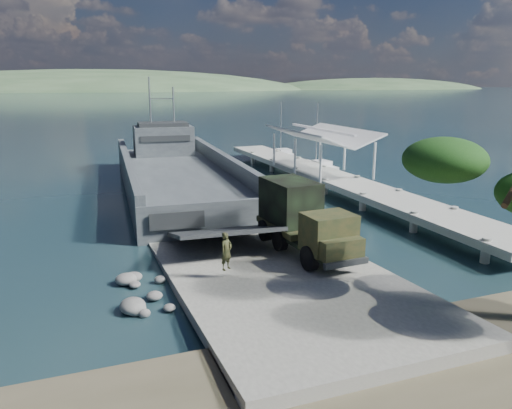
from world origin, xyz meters
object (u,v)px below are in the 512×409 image
at_px(landing_craft, 178,180).
at_px(pier, 326,169).
at_px(sailboat_near, 317,167).
at_px(sailboat_far, 281,155).
at_px(soldier, 226,259).
at_px(military_truck, 302,218).

bearing_deg(landing_craft, pier, -11.02).
distance_m(landing_craft, sailboat_near, 16.61).
distance_m(pier, sailboat_far, 18.37).
bearing_deg(soldier, sailboat_far, 32.08).
bearing_deg(pier, military_truck, -122.21).
relative_size(soldier, sailboat_far, 0.25).
relative_size(military_truck, sailboat_near, 1.07).
relative_size(pier, soldier, 24.51).
relative_size(landing_craft, soldier, 20.42).
bearing_deg(sailboat_far, pier, -98.79).
bearing_deg(soldier, pier, 19.80).
bearing_deg(military_truck, sailboat_far, 64.95).
bearing_deg(landing_craft, soldier, -92.49).
distance_m(pier, soldier, 24.54).
xyz_separation_m(soldier, sailboat_far, (18.81, 37.04, -1.01)).
xyz_separation_m(pier, landing_craft, (-13.05, 3.45, -0.72)).
height_order(pier, landing_craft, landing_craft).
xyz_separation_m(landing_craft, sailboat_far, (16.35, 14.58, -0.49)).
distance_m(pier, landing_craft, 13.51).
xyz_separation_m(military_truck, sailboat_near, (13.56, 24.38, -1.91)).
relative_size(military_truck, sailboat_far, 1.10).
bearing_deg(sailboat_far, sailboat_near, -89.98).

